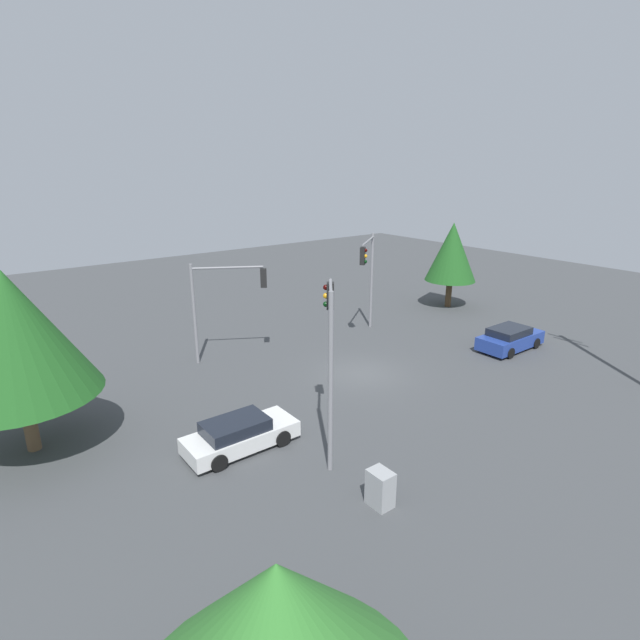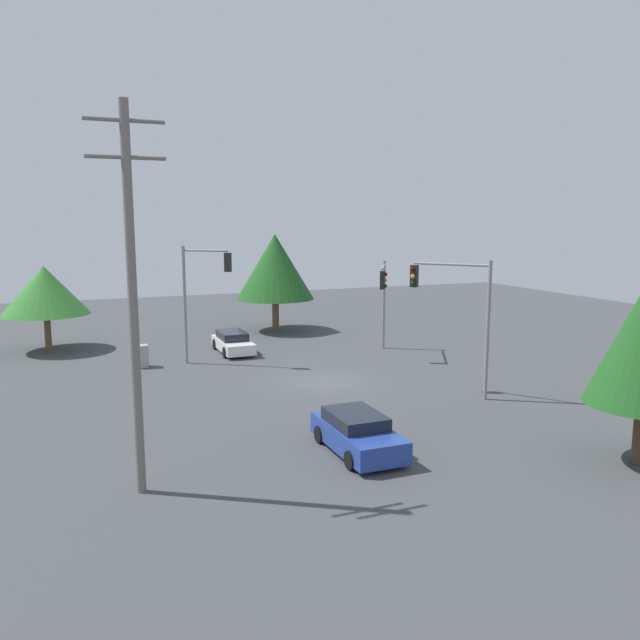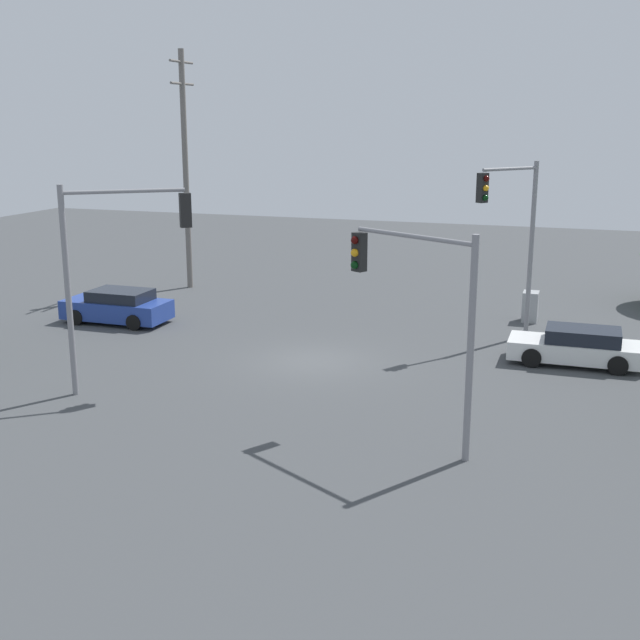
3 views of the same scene
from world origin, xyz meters
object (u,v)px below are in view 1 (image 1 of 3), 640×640
(sedan_white, at_px, (240,434))
(traffic_signal_main, at_px, (224,295))
(electrical_cabinet, at_px, (380,488))
(traffic_signal_aux, at_px, (330,343))
(traffic_signal_cross, at_px, (368,268))
(sedan_blue, at_px, (510,338))

(sedan_white, relative_size, traffic_signal_main, 0.79)
(sedan_white, height_order, electrical_cabinet, sedan_white)
(traffic_signal_main, height_order, electrical_cabinet, traffic_signal_main)
(traffic_signal_aux, bearing_deg, electrical_cabinet, -151.78)
(sedan_white, xyz_separation_m, traffic_signal_main, (-8.52, 3.85, 3.27))
(traffic_signal_cross, relative_size, traffic_signal_aux, 0.95)
(traffic_signal_cross, distance_m, traffic_signal_aux, 14.54)
(sedan_blue, xyz_separation_m, traffic_signal_cross, (-7.39, -4.88, 3.71))
(sedan_blue, bearing_deg, sedan_white, -90.24)
(sedan_blue, height_order, sedan_white, sedan_blue)
(traffic_signal_main, bearing_deg, electrical_cabinet, -67.90)
(traffic_signal_cross, bearing_deg, electrical_cabinet, 11.43)
(traffic_signal_main, bearing_deg, traffic_signal_aux, -67.13)
(sedan_blue, relative_size, traffic_signal_main, 0.78)
(traffic_signal_aux, bearing_deg, sedan_white, 85.43)
(sedan_blue, bearing_deg, traffic_signal_aux, -81.64)
(traffic_signal_aux, bearing_deg, traffic_signal_main, 31.42)
(sedan_blue, distance_m, traffic_signal_aux, 16.34)
(sedan_white, height_order, traffic_signal_aux, traffic_signal_aux)
(traffic_signal_cross, distance_m, electrical_cabinet, 17.79)
(traffic_signal_cross, bearing_deg, sedan_white, -8.96)
(traffic_signal_main, xyz_separation_m, traffic_signal_cross, (1.21, 9.57, 0.48))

